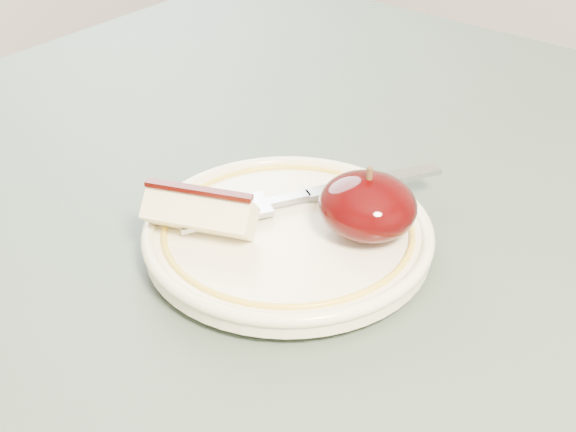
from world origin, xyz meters
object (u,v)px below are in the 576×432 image
Objects in this scene: plate at (288,234)px; fork at (306,195)px; table at (315,339)px; apple_half at (367,206)px.

fork is at bearing 108.66° from plate.
fork is (-0.02, 0.01, 0.11)m from table.
apple_half is at bearing 13.57° from table.
table is 13.93× the size of apple_half.
table is at bearing -92.07° from fork.
plate is 0.04m from fork.
table is at bearing 66.86° from plate.
fork is (-0.01, 0.03, 0.01)m from plate.
apple_half is at bearing -65.26° from fork.
apple_half is at bearing 34.76° from plate.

